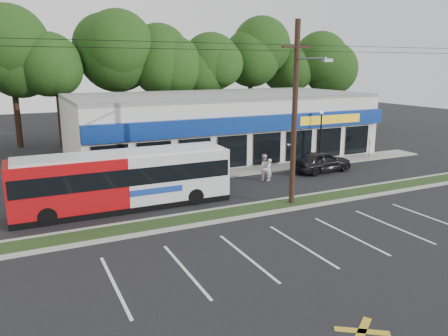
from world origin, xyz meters
name	(u,v)px	position (x,y,z in m)	size (l,w,h in m)	color
ground	(254,218)	(0.00, 0.00, 0.00)	(120.00, 120.00, 0.00)	black
grass_strip	(245,211)	(0.00, 1.00, 0.06)	(40.00, 1.60, 0.12)	#1E3816
curb_south	(252,216)	(0.00, 0.15, 0.07)	(40.00, 0.25, 0.14)	#9E9E93
curb_north	(237,206)	(0.00, 1.85, 0.07)	(40.00, 0.25, 0.14)	#9E9E93
sidewalk	(252,170)	(5.00, 9.00, 0.05)	(32.00, 2.20, 0.10)	#9E9E93
strip_mall	(219,124)	(5.50, 15.91, 2.65)	(25.00, 12.55, 5.30)	silver
utility_pole	(293,109)	(2.83, 0.93, 5.41)	(50.00, 2.77, 10.00)	black
lamp_post	(321,131)	(11.00, 8.80, 2.67)	(0.30, 0.30, 4.25)	black
sign_post	(370,140)	(16.00, 8.57, 1.56)	(0.45, 0.10, 2.23)	#59595E
tree_line	(164,58)	(4.00, 26.00, 8.42)	(46.76, 6.76, 11.83)	black
metrobus	(124,179)	(-5.58, 4.50, 1.66)	(11.71, 2.55, 3.14)	#AB0D10
car_dark	(322,161)	(9.43, 6.55, 0.79)	(1.88, 4.66, 1.59)	black
pedestrian_a	(269,170)	(4.55, 6.00, 0.77)	(0.56, 0.37, 1.54)	silver
pedestrian_b	(264,167)	(4.28, 6.22, 0.92)	(0.89, 0.70, 1.84)	beige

